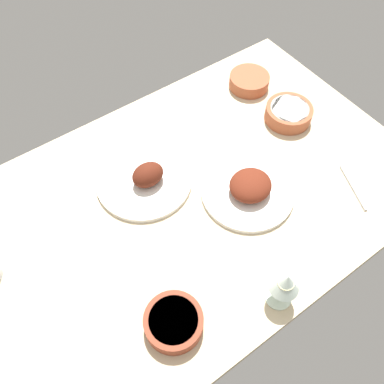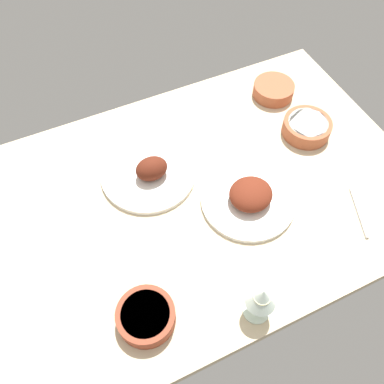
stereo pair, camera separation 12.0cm
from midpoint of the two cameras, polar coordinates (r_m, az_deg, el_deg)
name	(u,v)px [view 2 (the right image)]	position (r cm, az deg, el deg)	size (l,w,h in cm)	color
dining_table	(192,199)	(122.93, 2.78, -1.24)	(140.00, 90.00, 4.00)	#C6B28E
plate_far_side	(149,172)	(124.03, -3.38, 2.66)	(29.65, 29.65, 8.31)	white
plate_near_viewer	(249,197)	(120.08, 10.97, -0.99)	(28.23, 28.23, 7.63)	white
bowl_soup	(273,89)	(152.04, 13.82, 13.88)	(14.49, 14.49, 4.66)	#A35133
bowl_cream	(307,127)	(141.69, 18.41, 8.64)	(15.92, 15.92, 5.14)	#A35133
bowl_onions	(146,316)	(103.18, -3.15, -17.52)	(14.72, 14.72, 4.88)	brown
wine_glass	(261,298)	(99.21, 13.29, -14.79)	(7.60, 7.60, 14.00)	silver
fork_loose	(359,212)	(129.82, 25.17, -2.84)	(16.82, 0.90, 0.80)	silver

